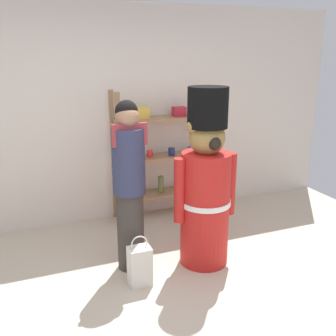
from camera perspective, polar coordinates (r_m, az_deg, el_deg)
name	(u,v)px	position (r m, az deg, el deg)	size (l,w,h in m)	color
ground_plane	(170,319)	(3.29, 0.25, -21.36)	(6.40, 6.40, 0.00)	beige
back_wall	(102,116)	(4.77, -9.68, 7.59)	(6.40, 0.12, 2.60)	silver
merchandise_shelf	(159,154)	(4.83, -1.29, 2.12)	(1.17, 0.35, 1.61)	#93704C
teddy_bear_guard	(206,187)	(3.72, 5.56, -2.76)	(0.65, 0.49, 1.74)	red
person_shopper	(129,183)	(3.60, -5.75, -2.23)	(0.32, 0.30, 1.63)	#38332D
shopping_bag	(140,266)	(3.59, -4.19, -14.19)	(0.20, 0.16, 0.48)	silver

